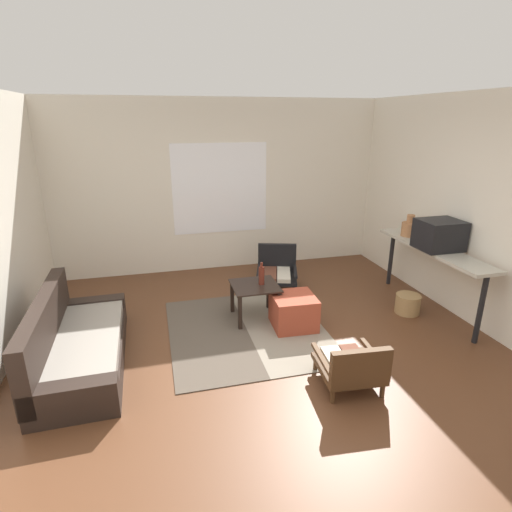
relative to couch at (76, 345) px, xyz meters
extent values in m
plane|color=#56331E|center=(1.93, -0.53, -0.22)|extent=(7.80, 7.80, 0.00)
cube|color=silver|center=(1.93, 2.53, 1.13)|extent=(5.60, 0.12, 2.70)
cube|color=white|center=(1.93, 2.47, 1.10)|extent=(1.51, 0.01, 1.42)
cube|color=silver|center=(4.59, -0.23, 1.13)|extent=(0.12, 6.60, 2.70)
cube|color=#4C4238|center=(1.38, 0.24, -0.22)|extent=(0.91, 1.99, 0.01)
cube|color=gray|center=(2.29, 0.24, -0.22)|extent=(0.91, 1.99, 0.01)
cube|color=black|center=(0.07, 0.00, -0.11)|extent=(0.79, 1.89, 0.22)
cube|color=gray|center=(0.10, 0.00, 0.05)|extent=(0.68, 1.71, 0.10)
cube|color=black|center=(-0.25, 0.00, 0.20)|extent=(0.17, 1.88, 0.63)
cube|color=black|center=(0.06, 0.85, -0.05)|extent=(0.76, 0.19, 0.34)
cube|color=black|center=(0.09, -0.85, -0.05)|extent=(0.76, 0.19, 0.34)
cube|color=black|center=(2.00, 0.52, 0.22)|extent=(0.56, 0.55, 0.02)
cube|color=black|center=(1.76, 0.76, 0.00)|extent=(0.04, 0.04, 0.44)
cube|color=black|center=(2.25, 0.76, 0.00)|extent=(0.04, 0.04, 0.44)
cube|color=black|center=(1.76, 0.29, 0.00)|extent=(0.04, 0.04, 0.44)
cube|color=black|center=(2.25, 0.29, 0.00)|extent=(0.04, 0.04, 0.44)
cylinder|color=black|center=(2.73, 1.10, -0.16)|extent=(0.04, 0.04, 0.12)
cylinder|color=black|center=(2.25, 1.25, -0.16)|extent=(0.04, 0.04, 0.12)
cylinder|color=black|center=(2.89, 1.60, -0.16)|extent=(0.04, 0.04, 0.12)
cylinder|color=black|center=(2.41, 1.75, -0.16)|extent=(0.04, 0.04, 0.12)
cube|color=black|center=(2.57, 1.42, -0.07)|extent=(0.73, 0.75, 0.05)
cube|color=beige|center=(2.66, 1.38, -0.02)|extent=(0.34, 0.57, 0.06)
cube|color=brown|center=(2.47, 1.44, -0.02)|extent=(0.34, 0.57, 0.06)
cube|color=black|center=(2.65, 1.68, 0.16)|extent=(0.57, 0.24, 0.41)
cube|color=black|center=(2.83, 1.34, 0.04)|extent=(0.22, 0.59, 0.04)
cube|color=black|center=(2.31, 1.51, 0.04)|extent=(0.22, 0.59, 0.04)
cylinder|color=#472D19|center=(2.32, -0.70, -0.15)|extent=(0.04, 0.04, 0.14)
cylinder|color=#472D19|center=(2.79, -0.74, -0.15)|extent=(0.04, 0.04, 0.14)
cylinder|color=#472D19|center=(2.28, -1.20, -0.15)|extent=(0.04, 0.04, 0.14)
cylinder|color=#472D19|center=(2.74, -1.24, -0.15)|extent=(0.04, 0.04, 0.14)
cube|color=#472D19|center=(2.53, -0.97, -0.06)|extent=(0.60, 0.62, 0.05)
cube|color=beige|center=(2.44, -0.94, -0.01)|extent=(0.22, 0.53, 0.06)
cube|color=brown|center=(2.63, -0.96, -0.01)|extent=(0.22, 0.53, 0.06)
cube|color=#472D19|center=(2.51, -1.23, 0.13)|extent=(0.55, 0.12, 0.32)
cube|color=#472D19|center=(2.28, -0.95, 0.05)|extent=(0.09, 0.58, 0.04)
cube|color=#472D19|center=(2.79, -0.99, 0.05)|extent=(0.09, 0.58, 0.04)
cube|color=#993D28|center=(2.40, 0.20, -0.02)|extent=(0.52, 0.52, 0.40)
cube|color=#B2AD9E|center=(4.26, 0.22, 0.61)|extent=(0.39, 1.89, 0.04)
cylinder|color=black|center=(4.26, -0.66, 0.19)|extent=(0.06, 0.06, 0.82)
cylinder|color=black|center=(4.26, 1.11, 0.19)|extent=(0.06, 0.06, 0.82)
cube|color=black|center=(4.26, 0.16, 0.82)|extent=(0.50, 0.43, 0.36)
cube|color=black|center=(4.01, 0.16, 0.84)|extent=(0.01, 0.34, 0.25)
cylinder|color=#A87047|center=(4.26, 0.76, 0.73)|extent=(0.22, 0.22, 0.19)
cylinder|color=#A87047|center=(4.26, 0.76, 0.87)|extent=(0.10, 0.10, 0.11)
cylinder|color=#5B2319|center=(2.09, 0.53, 0.34)|extent=(0.07, 0.07, 0.22)
cylinder|color=#5B2319|center=(2.09, 0.53, 0.49)|extent=(0.03, 0.03, 0.06)
cylinder|color=#9E7A4C|center=(3.95, 0.18, -0.10)|extent=(0.31, 0.31, 0.25)
camera|label=1|loc=(0.87, -3.93, 2.18)|focal=28.47mm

